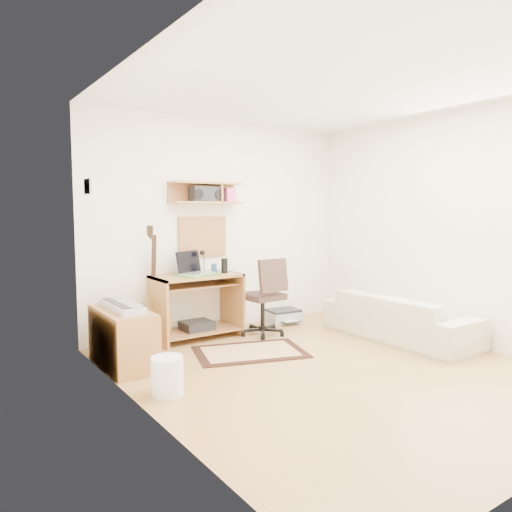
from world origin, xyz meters
TOP-DOWN VIEW (x-y plane):
  - floor at (0.00, 0.00)m, footprint 3.60×4.00m
  - ceiling at (0.00, 0.00)m, footprint 3.60×4.00m
  - back_wall at (0.00, 2.00)m, footprint 3.60×0.01m
  - left_wall at (-1.80, 0.00)m, footprint 0.01×4.00m
  - right_wall at (1.80, 0.00)m, footprint 0.01×4.00m
  - wall_shelf at (-0.30, 1.88)m, footprint 0.90×0.25m
  - cork_board at (-0.30, 1.98)m, footprint 0.64×0.03m
  - wall_photo at (-1.79, 1.50)m, footprint 0.02×0.20m
  - desk at (-0.52, 1.73)m, footprint 1.00×0.55m
  - laptop at (-0.53, 1.71)m, footprint 0.46×0.46m
  - speaker at (-0.17, 1.68)m, footprint 0.08×0.08m
  - desk_lamp at (-0.35, 1.87)m, footprint 0.09×0.09m
  - pencil_cup at (-0.23, 1.83)m, footprint 0.07×0.07m
  - boombox at (-0.31, 1.87)m, footprint 0.38×0.17m
  - rug at (-0.33, 0.89)m, footprint 1.31×1.06m
  - task_chair at (0.19, 1.40)m, footprint 0.50×0.50m
  - cabinet at (-1.58, 1.23)m, footprint 0.40×0.90m
  - music_keyboard at (-1.58, 1.23)m, footprint 0.23×0.72m
  - guitar at (-0.97, 1.86)m, footprint 0.39×0.28m
  - waste_basket at (-1.53, 0.31)m, footprint 0.34×0.34m
  - printer at (0.81, 1.80)m, footprint 0.47×0.39m
  - sofa at (1.38, 0.35)m, footprint 0.53×1.81m

SIDE VIEW (x-z plane):
  - floor at x=0.00m, z-range -0.01..0.00m
  - rug at x=-0.33m, z-range 0.00..0.02m
  - printer at x=0.81m, z-range 0.00..0.17m
  - waste_basket at x=-1.53m, z-range 0.00..0.31m
  - cabinet at x=-1.58m, z-range 0.00..0.55m
  - sofa at x=1.38m, z-range 0.00..0.71m
  - desk at x=-0.52m, z-range 0.00..0.75m
  - task_chair at x=0.19m, z-range 0.00..0.95m
  - music_keyboard at x=-1.58m, z-range 0.55..0.61m
  - guitar at x=-0.97m, z-range 0.00..1.33m
  - pencil_cup at x=-0.23m, z-range 0.75..0.85m
  - speaker at x=-0.17m, z-range 0.75..0.92m
  - desk_lamp at x=-0.35m, z-range 0.75..1.02m
  - laptop at x=-0.53m, z-range 0.75..1.03m
  - cork_board at x=-0.30m, z-range 0.92..1.42m
  - back_wall at x=0.00m, z-range 0.00..2.60m
  - left_wall at x=-1.80m, z-range 0.00..2.60m
  - right_wall at x=1.80m, z-range 0.00..2.60m
  - boombox at x=-0.31m, z-range 1.58..1.78m
  - wall_shelf at x=-0.30m, z-range 1.57..1.83m
  - wall_photo at x=-1.79m, z-range 1.65..1.79m
  - ceiling at x=0.00m, z-range 2.60..2.61m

